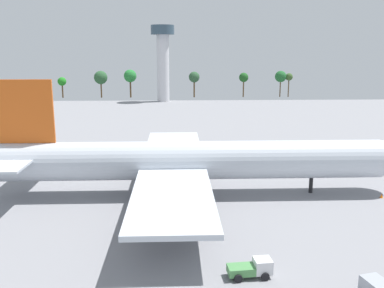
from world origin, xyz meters
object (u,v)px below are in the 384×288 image
object	(u,v)px
safety_cone_nose	(382,196)
maintenance_van	(15,159)
control_tower	(163,56)
cargo_container_aft	(376,288)
fuel_truck	(252,268)
cargo_airplane	(190,161)

from	to	relation	value
safety_cone_nose	maintenance_van	bearing A→B (deg)	160.37
control_tower	cargo_container_aft	bearing A→B (deg)	-81.24
safety_cone_nose	fuel_truck	bearing A→B (deg)	-137.25
cargo_airplane	control_tower	bearing A→B (deg)	93.51
fuel_truck	control_tower	world-z (taller)	control_tower
safety_cone_nose	cargo_airplane	bearing A→B (deg)	174.39
cargo_airplane	fuel_truck	size ratio (longest dim) A/B	14.26
maintenance_van	control_tower	bearing A→B (deg)	75.85
maintenance_van	cargo_container_aft	world-z (taller)	maintenance_van
cargo_airplane	fuel_truck	distance (m)	29.69
cargo_container_aft	safety_cone_nose	bearing A→B (deg)	63.07
maintenance_van	cargo_container_aft	size ratio (longest dim) A/B	1.25
fuel_truck	control_tower	bearing A→B (deg)	94.94
safety_cone_nose	control_tower	bearing A→B (deg)	106.05
cargo_airplane	control_tower	size ratio (longest dim) A/B	1.95
maintenance_van	safety_cone_nose	size ratio (longest dim) A/B	5.56
cargo_airplane	fuel_truck	bearing A→B (deg)	-78.05
maintenance_van	fuel_truck	world-z (taller)	maintenance_van
safety_cone_nose	control_tower	xyz separation A→B (m)	(-42.26, 146.88, 22.45)
cargo_airplane	fuel_truck	xyz separation A→B (m)	(6.06, -28.60, -5.13)
maintenance_van	control_tower	world-z (taller)	control_tower
maintenance_van	control_tower	size ratio (longest dim) A/B	0.11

